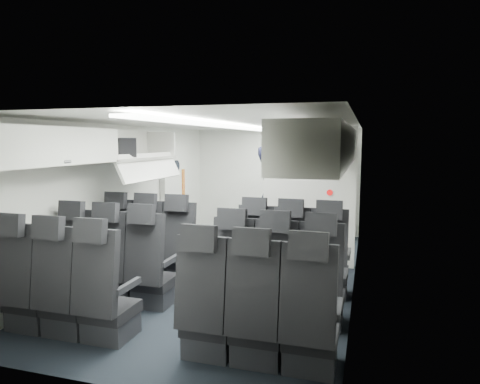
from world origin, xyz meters
The scene contains 14 objects.
cabin_shell centered at (0.00, 0.00, 1.12)m, with size 3.41×6.01×2.16m.
seat_row_front centered at (0.00, -0.53, 0.40)m, with size 3.33×0.56×1.24m.
seat_row_mid centered at (0.00, -1.43, 0.40)m, with size 3.33×0.56×1.24m.
seat_row_rear centered at (0.00, -2.33, 0.40)m, with size 3.33×0.56×1.24m.
overhead_bin_left_rear centered at (-1.40, -2.00, 1.86)m, with size 0.53×1.80×0.40m.
overhead_bin_left_front_open centered at (-1.44, -0.25, 1.74)m, with size 0.64×1.70×0.72m.
overhead_bin_right_rear centered at (1.40, -2.00, 1.86)m, with size 0.53×1.80×0.40m.
overhead_bin_right_front centered at (1.40, -0.25, 1.86)m, with size 0.53×1.70×0.40m.
bulkhead_partition centered at (0.98, 0.80, 1.08)m, with size 1.40×0.15×2.13m.
galley_unit centered at (0.95, 2.72, 0.95)m, with size 0.85×0.52×1.90m.
boarding_door centered at (-1.64, 1.55, 0.95)m, with size 0.12×1.27×1.86m.
flight_attendant centered at (0.15, 1.74, 0.92)m, with size 0.67×0.44×1.84m, color black.
carry_on_bag centered at (-1.43, -0.64, 1.82)m, with size 0.43×0.30×0.26m, color black.
papers centered at (0.34, 1.69, 1.01)m, with size 0.22×0.02×0.15m, color white.
Camera 1 is at (1.83, -5.71, 1.91)m, focal length 32.00 mm.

